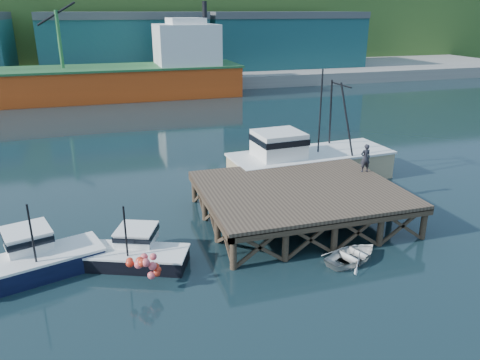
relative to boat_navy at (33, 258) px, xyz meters
name	(u,v)px	position (x,y,z in m)	size (l,w,h in m)	color
ground	(214,230)	(9.85, 2.10, -0.82)	(300.00, 300.00, 0.00)	black
wharf	(301,191)	(15.35, 1.91, 1.12)	(12.00, 10.00, 2.62)	brown
far_quay	(125,73)	(9.85, 72.10, 0.18)	(160.00, 40.00, 2.00)	gray
warehouse_mid	(124,45)	(9.85, 67.10, 5.68)	(28.00, 16.00, 9.00)	#195552
warehouse_right	(279,42)	(39.85, 67.10, 5.68)	(30.00, 16.00, 9.00)	#195552
cargo_ship	(75,77)	(1.38, 50.10, 2.49)	(55.50, 10.00, 13.75)	#DD4814
hillside	(112,17)	(9.85, 102.10, 10.18)	(220.00, 50.00, 22.00)	#2D511E
boat_navy	(33,258)	(0.00, 0.00, 0.00)	(6.92, 4.52, 4.08)	black
boat_black	(133,251)	(4.85, -0.45, -0.17)	(6.13, 5.10, 3.56)	black
trawler	(308,158)	(18.95, 8.60, 0.92)	(12.87, 5.33, 8.43)	tan
dinghy	(353,255)	(15.87, -3.70, -0.47)	(2.42, 3.39, 0.70)	silver
dockworker	(365,158)	(20.75, 3.49, 2.28)	(0.71, 0.46, 1.94)	black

